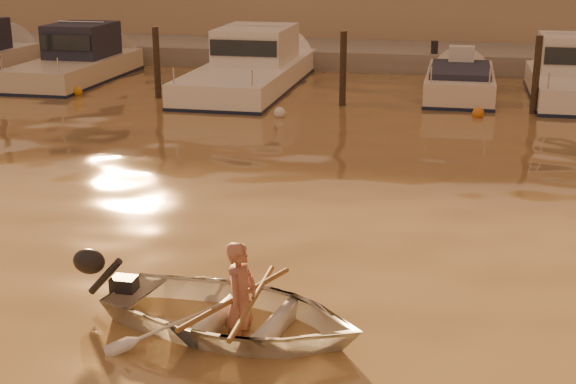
% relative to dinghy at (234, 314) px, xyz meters
% --- Properties ---
extents(ground_plane, '(160.00, 160.00, 0.00)m').
position_rel_dinghy_xyz_m(ground_plane, '(-0.49, -0.49, -0.20)').
color(ground_plane, brown).
rests_on(ground_plane, ground).
extents(dinghy, '(3.46, 2.75, 0.64)m').
position_rel_dinghy_xyz_m(dinghy, '(0.00, 0.00, 0.00)').
color(dinghy, silver).
rests_on(dinghy, ground_plane).
extents(person, '(0.42, 0.56, 1.40)m').
position_rel_dinghy_xyz_m(person, '(0.10, -0.02, 0.20)').
color(person, '#9F614F').
rests_on(person, dinghy).
extents(outboard_motor, '(0.96, 0.56, 0.70)m').
position_rel_dinghy_xyz_m(outboard_motor, '(-1.47, 0.28, 0.08)').
color(outboard_motor, black).
rests_on(outboard_motor, dinghy).
extents(oar_port, '(0.11, 2.10, 0.13)m').
position_rel_dinghy_xyz_m(oar_port, '(0.25, -0.05, 0.22)').
color(oar_port, brown).
rests_on(oar_port, dinghy).
extents(oar_starboard, '(0.80, 1.99, 0.13)m').
position_rel_dinghy_xyz_m(oar_starboard, '(0.05, -0.01, 0.22)').
color(oar_starboard, brown).
rests_on(oar_starboard, dinghy).
extents(moored_boat_1, '(2.23, 6.63, 1.75)m').
position_rel_dinghy_xyz_m(moored_boat_1, '(-9.61, 15.51, 0.42)').
color(moored_boat_1, beige).
rests_on(moored_boat_1, ground_plane).
extents(moored_boat_2, '(2.65, 8.74, 1.75)m').
position_rel_dinghy_xyz_m(moored_boat_2, '(-3.86, 15.51, 0.42)').
color(moored_boat_2, white).
rests_on(moored_boat_2, ground_plane).
extents(moored_boat_3, '(1.87, 5.49, 0.95)m').
position_rel_dinghy_xyz_m(moored_boat_3, '(2.41, 15.51, 0.02)').
color(moored_boat_3, beige).
rests_on(moored_boat_3, ground_plane).
extents(moored_boat_4, '(1.95, 6.11, 1.75)m').
position_rel_dinghy_xyz_m(moored_boat_4, '(5.37, 15.51, 0.42)').
color(moored_boat_4, white).
rests_on(moored_boat_4, ground_plane).
extents(piling_1, '(0.18, 0.18, 2.20)m').
position_rel_dinghy_xyz_m(piling_1, '(-5.99, 13.31, 0.70)').
color(piling_1, '#2D2319').
rests_on(piling_1, ground_plane).
extents(piling_2, '(0.18, 0.18, 2.20)m').
position_rel_dinghy_xyz_m(piling_2, '(-0.69, 13.31, 0.70)').
color(piling_2, '#2D2319').
rests_on(piling_2, ground_plane).
extents(piling_3, '(0.18, 0.18, 2.20)m').
position_rel_dinghy_xyz_m(piling_3, '(4.31, 13.31, 0.70)').
color(piling_3, '#2D2319').
rests_on(piling_3, ground_plane).
extents(fender_b, '(0.30, 0.30, 0.30)m').
position_rel_dinghy_xyz_m(fender_b, '(-8.46, 13.23, -0.10)').
color(fender_b, orange).
rests_on(fender_b, ground_plane).
extents(fender_c, '(0.30, 0.30, 0.30)m').
position_rel_dinghy_xyz_m(fender_c, '(-2.04, 11.53, -0.10)').
color(fender_c, silver).
rests_on(fender_c, ground_plane).
extents(fender_d, '(0.30, 0.30, 0.30)m').
position_rel_dinghy_xyz_m(fender_d, '(2.91, 12.56, -0.10)').
color(fender_d, orange).
rests_on(fender_d, ground_plane).
extents(quay, '(52.00, 4.00, 1.00)m').
position_rel_dinghy_xyz_m(quay, '(-0.49, 21.01, -0.05)').
color(quay, gray).
rests_on(quay, ground_plane).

